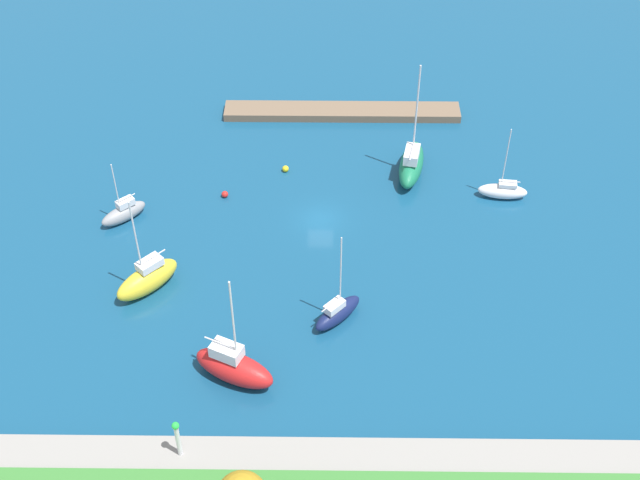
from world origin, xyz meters
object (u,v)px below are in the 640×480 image
object	(u,v)px
sailboat_green_west_end	(411,163)
sailboat_red_center_basin	(234,366)
mooring_buoy_red	(225,194)
pier_dock	(342,112)
sailboat_yellow_along_channel	(147,278)
sailboat_white_by_breakwater	(503,191)
mooring_buoy_yellow	(286,169)
sailboat_navy_outer_mooring	(337,312)
harbor_beacon	(177,436)
sailboat_gray_inner_mooring	(124,212)

from	to	relation	value
sailboat_green_west_end	sailboat_red_center_basin	bearing A→B (deg)	160.99
mooring_buoy_red	sailboat_green_west_end	bearing A→B (deg)	-168.36
pier_dock	sailboat_yellow_along_channel	bearing A→B (deg)	57.90
sailboat_white_by_breakwater	mooring_buoy_red	bearing A→B (deg)	6.47
sailboat_white_by_breakwater	sailboat_yellow_along_channel	bearing A→B (deg)	27.65
mooring_buoy_yellow	sailboat_red_center_basin	bearing A→B (deg)	83.75
sailboat_green_west_end	mooring_buoy_yellow	distance (m)	13.06
pier_dock	mooring_buoy_yellow	size ratio (longest dim) A/B	39.33
sailboat_red_center_basin	sailboat_navy_outer_mooring	bearing A→B (deg)	62.54
pier_dock	mooring_buoy_red	world-z (taller)	pier_dock
sailboat_green_west_end	sailboat_red_center_basin	xyz separation A→B (m)	(15.99, 26.84, 0.04)
harbor_beacon	sailboat_green_west_end	size ratio (longest dim) A/B	0.29
sailboat_yellow_along_channel	mooring_buoy_yellow	size ratio (longest dim) A/B	15.30
sailboat_yellow_along_channel	sailboat_navy_outer_mooring	bearing A→B (deg)	122.75
sailboat_gray_inner_mooring	sailboat_yellow_along_channel	bearing A→B (deg)	70.84
sailboat_green_west_end	mooring_buoy_red	bearing A→B (deg)	113.41
sailboat_yellow_along_channel	mooring_buoy_yellow	bearing A→B (deg)	-169.00
sailboat_navy_outer_mooring	sailboat_yellow_along_channel	xyz separation A→B (m)	(16.79, -3.49, 0.40)
pier_dock	harbor_beacon	world-z (taller)	harbor_beacon
sailboat_navy_outer_mooring	sailboat_green_west_end	bearing A→B (deg)	23.16
sailboat_navy_outer_mooring	sailboat_white_by_breakwater	world-z (taller)	sailboat_navy_outer_mooring
sailboat_navy_outer_mooring	mooring_buoy_red	xyz separation A→B (m)	(11.25, -16.55, -0.63)
sailboat_green_west_end	harbor_beacon	bearing A→B (deg)	162.76
sailboat_red_center_basin	mooring_buoy_yellow	distance (m)	27.39
pier_dock	sailboat_white_by_breakwater	size ratio (longest dim) A/B	3.23
sailboat_red_center_basin	sailboat_yellow_along_channel	xyz separation A→B (m)	(8.49, -9.89, -0.08)
harbor_beacon	sailboat_white_by_breakwater	distance (m)	41.94
harbor_beacon	mooring_buoy_red	xyz separation A→B (m)	(-0.27, -30.74, -2.82)
sailboat_gray_inner_mooring	sailboat_green_west_end	distance (m)	29.36
harbor_beacon	sailboat_red_center_basin	bearing A→B (deg)	-112.45
harbor_beacon	mooring_buoy_yellow	xyz separation A→B (m)	(-6.20, -35.01, -2.82)
sailboat_yellow_along_channel	harbor_beacon	bearing A→B (deg)	61.08
sailboat_red_center_basin	mooring_buoy_yellow	world-z (taller)	sailboat_red_center_basin
sailboat_navy_outer_mooring	sailboat_yellow_along_channel	distance (m)	17.15
sailboat_white_by_breakwater	pier_dock	bearing A→B (deg)	-36.33
sailboat_green_west_end	sailboat_red_center_basin	size ratio (longest dim) A/B	1.13
sailboat_red_center_basin	mooring_buoy_red	distance (m)	23.16
sailboat_gray_inner_mooring	sailboat_red_center_basin	distance (m)	22.97
sailboat_green_west_end	sailboat_white_by_breakwater	distance (m)	9.67
sailboat_gray_inner_mooring	sailboat_white_by_breakwater	xyz separation A→B (m)	(-37.32, -3.87, -0.09)
pier_dock	sailboat_red_center_basin	distance (m)	38.77
harbor_beacon	sailboat_gray_inner_mooring	size ratio (longest dim) A/B	0.54
sailboat_gray_inner_mooring	sailboat_white_by_breakwater	size ratio (longest dim) A/B	0.84
sailboat_navy_outer_mooring	sailboat_green_west_end	world-z (taller)	sailboat_green_west_end
sailboat_navy_outer_mooring	sailboat_white_by_breakwater	size ratio (longest dim) A/B	1.14
sailboat_navy_outer_mooring	mooring_buoy_red	world-z (taller)	sailboat_navy_outer_mooring
harbor_beacon	sailboat_yellow_along_channel	bearing A→B (deg)	-73.42
harbor_beacon	mooring_buoy_red	distance (m)	30.87
pier_dock	harbor_beacon	bearing A→B (deg)	75.01
pier_dock	harbor_beacon	xyz separation A→B (m)	(12.18, 45.51, 2.72)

